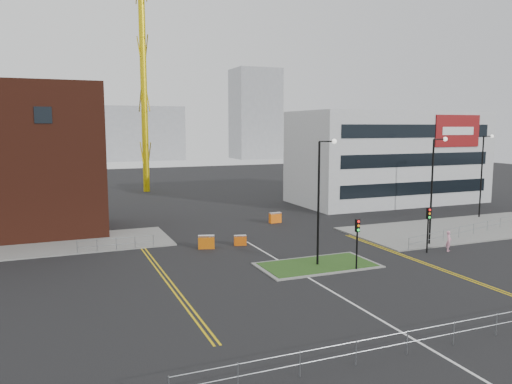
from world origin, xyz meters
The scene contains 25 objects.
ground centered at (0.00, 0.00, 0.00)m, with size 200.00×200.00×0.00m, color black.
pavement_right centered at (22.00, 14.00, 0.06)m, with size 24.00×10.00×0.12m, color slate.
island_kerb centered at (2.00, 8.00, 0.04)m, with size 8.60×4.60×0.08m, color slate.
grass_island centered at (2.00, 8.00, 0.06)m, with size 8.00×4.00×0.12m, color #244617.
office_block centered at (26.01, 31.97, 6.00)m, with size 25.00×12.20×12.00m.
streetlamp_island centered at (2.22, 8.00, 5.41)m, with size 1.46×0.36×9.18m.
streetlamp_right_near centered at (14.22, 10.00, 5.41)m, with size 1.46×0.36×9.18m.
streetlamp_right_far centered at (28.22, 18.00, 5.41)m, with size 1.46×0.36×9.18m.
traffic_light_island centered at (4.00, 5.98, 2.57)m, with size 0.28×0.33×3.65m.
traffic_light_right centered at (12.00, 7.98, 2.57)m, with size 0.28×0.33×3.65m.
railing_front centered at (0.00, -6.00, 0.78)m, with size 24.05×0.05×1.10m.
railing_left centered at (-11.00, 18.00, 0.74)m, with size 6.05×0.05×1.10m.
railing_right centered at (20.50, 11.50, 0.78)m, with size 19.05×5.05×1.10m.
centre_line centered at (0.00, 2.00, 0.01)m, with size 0.15×30.00×0.01m, color silver.
yellow_left_a centered at (-9.00, 10.00, 0.01)m, with size 0.12×24.00×0.01m, color gold.
yellow_left_b centered at (-8.70, 10.00, 0.01)m, with size 0.12×24.00×0.01m, color gold.
yellow_right_a centered at (9.50, 6.00, 0.01)m, with size 0.12×20.00×0.01m, color gold.
yellow_right_b centered at (9.80, 6.00, 0.01)m, with size 0.12×20.00×0.01m, color gold.
skyline_b centered at (10.00, 130.00, 8.00)m, with size 24.00×12.00×16.00m, color gray.
skyline_c centered at (45.00, 125.00, 14.00)m, with size 14.00×12.00×28.00m, color gray.
skyline_d centered at (-8.00, 140.00, 6.00)m, with size 30.00×12.00×12.00m, color gray.
pedestrian centered at (13.93, 7.70, 0.84)m, with size 0.61×0.40×1.67m, color #F69FBB.
barrier_left centered at (-1.00, 16.00, 0.48)m, with size 1.10×0.59×0.88m.
barrier_mid centered at (-4.00, 16.00, 0.61)m, with size 1.41×0.80×1.13m.
barrier_right centered at (5.92, 24.00, 0.59)m, with size 1.33×0.55×1.09m.
Camera 1 is at (-15.52, -22.90, 10.04)m, focal length 35.00 mm.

